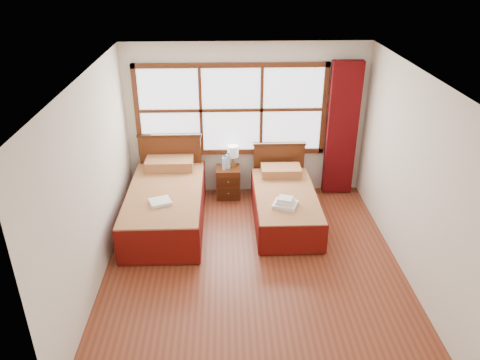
{
  "coord_description": "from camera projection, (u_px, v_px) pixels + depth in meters",
  "views": [
    {
      "loc": [
        -0.37,
        -5.2,
        3.9
      ],
      "look_at": [
        -0.16,
        0.7,
        0.96
      ],
      "focal_mm": 35.0,
      "sensor_mm": 36.0,
      "label": 1
    }
  ],
  "objects": [
    {
      "name": "floor",
      "position": [
        253.0,
        265.0,
        6.41
      ],
      "size": [
        4.5,
        4.5,
        0.0
      ],
      "primitive_type": "plane",
      "color": "brown",
      "rests_on": "ground"
    },
    {
      "name": "nightstand",
      "position": [
        228.0,
        182.0,
        8.06
      ],
      "size": [
        0.41,
        0.41,
        0.54
      ],
      "color": "#512511",
      "rests_on": "floor"
    },
    {
      "name": "ceiling",
      "position": [
        256.0,
        77.0,
        5.25
      ],
      "size": [
        4.5,
        4.5,
        0.0
      ],
      "primitive_type": "plane",
      "rotation": [
        3.14,
        0.0,
        0.0
      ],
      "color": "white",
      "rests_on": "wall_back"
    },
    {
      "name": "towels_right",
      "position": [
        285.0,
        203.0,
        6.84
      ],
      "size": [
        0.42,
        0.39,
        0.14
      ],
      "rotation": [
        0.0,
        0.0,
        -0.36
      ],
      "color": "white",
      "rests_on": "bed_right"
    },
    {
      "name": "window",
      "position": [
        231.0,
        110.0,
        7.71
      ],
      "size": [
        3.16,
        0.06,
        1.56
      ],
      "color": "white",
      "rests_on": "wall_back"
    },
    {
      "name": "lamp",
      "position": [
        233.0,
        152.0,
        7.9
      ],
      "size": [
        0.19,
        0.19,
        0.37
      ],
      "color": "#B9873B",
      "rests_on": "nightstand"
    },
    {
      "name": "bed_right",
      "position": [
        285.0,
        203.0,
        7.37
      ],
      "size": [
        0.97,
        1.99,
        0.93
      ],
      "color": "#391C0B",
      "rests_on": "floor"
    },
    {
      "name": "towels_left",
      "position": [
        160.0,
        202.0,
        6.73
      ],
      "size": [
        0.37,
        0.34,
        0.05
      ],
      "rotation": [
        0.0,
        0.0,
        0.36
      ],
      "color": "white",
      "rests_on": "bed_left"
    },
    {
      "name": "bed_left",
      "position": [
        166.0,
        203.0,
        7.28
      ],
      "size": [
        1.14,
        2.21,
        1.11
      ],
      "color": "#391C0B",
      "rests_on": "floor"
    },
    {
      "name": "bottle_near",
      "position": [
        224.0,
        163.0,
        7.85
      ],
      "size": [
        0.06,
        0.06,
        0.25
      ],
      "color": "#C3E3FB",
      "rests_on": "nightstand"
    },
    {
      "name": "curtain",
      "position": [
        342.0,
        130.0,
        7.82
      ],
      "size": [
        0.5,
        0.16,
        2.3
      ],
      "primitive_type": "cube",
      "color": "#59080B",
      "rests_on": "wall_back"
    },
    {
      "name": "wall_back",
      "position": [
        246.0,
        121.0,
        7.84
      ],
      "size": [
        4.0,
        0.0,
        4.0
      ],
      "primitive_type": "plane",
      "rotation": [
        1.57,
        0.0,
        0.0
      ],
      "color": "silver",
      "rests_on": "floor"
    },
    {
      "name": "wall_right",
      "position": [
        413.0,
        178.0,
        5.89
      ],
      "size": [
        0.0,
        4.5,
        4.5
      ],
      "primitive_type": "plane",
      "rotation": [
        1.57,
        0.0,
        -1.57
      ],
      "color": "silver",
      "rests_on": "floor"
    },
    {
      "name": "wall_left",
      "position": [
        93.0,
        183.0,
        5.76
      ],
      "size": [
        0.0,
        4.5,
        4.5
      ],
      "primitive_type": "plane",
      "rotation": [
        1.57,
        0.0,
        1.57
      ],
      "color": "silver",
      "rests_on": "floor"
    },
    {
      "name": "bottle_far",
      "position": [
        228.0,
        161.0,
        7.89
      ],
      "size": [
        0.07,
        0.07,
        0.28
      ],
      "color": "#C3E3FB",
      "rests_on": "nightstand"
    }
  ]
}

